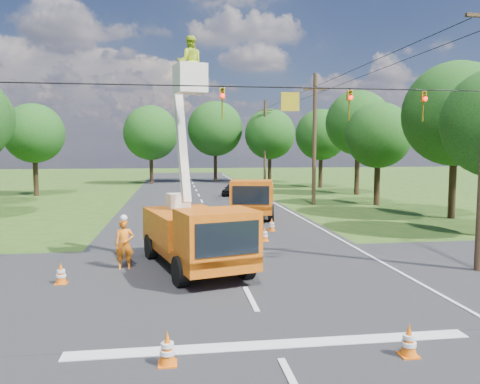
{
  "coord_description": "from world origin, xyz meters",
  "views": [
    {
      "loc": [
        -2.1,
        -12.92,
        4.36
      ],
      "look_at": [
        0.46,
        5.56,
        2.6
      ],
      "focal_mm": 35.0,
      "sensor_mm": 36.0,
      "label": 1
    }
  ],
  "objects": [
    {
      "name": "ground",
      "position": [
        0.0,
        20.0,
        0.0
      ],
      "size": [
        140.0,
        140.0,
        0.0
      ],
      "primitive_type": "plane",
      "color": "#294C17",
      "rests_on": "ground"
    },
    {
      "name": "road_main",
      "position": [
        0.0,
        20.0,
        0.0
      ],
      "size": [
        12.0,
        100.0,
        0.06
      ],
      "primitive_type": "cube",
      "color": "black",
      "rests_on": "ground"
    },
    {
      "name": "road_cross",
      "position": [
        0.0,
        2.0,
        0.0
      ],
      "size": [
        56.0,
        10.0,
        0.07
      ],
      "primitive_type": "cube",
      "color": "black",
      "rests_on": "ground"
    },
    {
      "name": "stop_bar",
      "position": [
        0.0,
        -3.2,
        0.0
      ],
      "size": [
        9.0,
        0.45,
        0.02
      ],
      "primitive_type": "cube",
      "color": "silver",
      "rests_on": "ground"
    },
    {
      "name": "edge_line",
      "position": [
        5.6,
        20.0,
        0.0
      ],
      "size": [
        0.12,
        90.0,
        0.02
      ],
      "primitive_type": "cube",
      "color": "silver",
      "rests_on": "ground"
    },
    {
      "name": "bucket_truck",
      "position": [
        -1.41,
        3.66,
        1.77
      ],
      "size": [
        4.02,
        6.84,
        8.31
      ],
      "rotation": [
        0.0,
        0.0,
        0.27
      ],
      "color": "orange",
      "rests_on": "ground"
    },
    {
      "name": "second_truck",
      "position": [
        2.69,
        15.98,
        1.29
      ],
      "size": [
        3.67,
        6.94,
        2.47
      ],
      "rotation": [
        0.0,
        0.0,
        -0.2
      ],
      "color": "orange",
      "rests_on": "ground"
    },
    {
      "name": "ground_worker",
      "position": [
        -3.95,
        3.97,
        0.92
      ],
      "size": [
        0.7,
        0.48,
        1.85
      ],
      "primitive_type": "imported",
      "rotation": [
        0.0,
        0.0,
        0.06
      ],
      "color": "orange",
      "rests_on": "ground"
    },
    {
      "name": "distant_car",
      "position": [
        3.14,
        29.39,
        0.61
      ],
      "size": [
        2.72,
        3.87,
        1.22
      ],
      "primitive_type": "imported",
      "rotation": [
        0.0,
        0.0,
        -0.4
      ],
      "color": "black",
      "rests_on": "ground"
    },
    {
      "name": "traffic_cone_0",
      "position": [
        -2.31,
        -3.8,
        0.36
      ],
      "size": [
        0.38,
        0.38,
        0.71
      ],
      "color": "orange",
      "rests_on": "ground"
    },
    {
      "name": "traffic_cone_1",
      "position": [
        2.67,
        -4.1,
        0.36
      ],
      "size": [
        0.38,
        0.38,
        0.71
      ],
      "color": "orange",
      "rests_on": "ground"
    },
    {
      "name": "traffic_cone_2",
      "position": [
        1.98,
        8.23,
        0.36
      ],
      "size": [
        0.38,
        0.38,
        0.71
      ],
      "color": "orange",
      "rests_on": "ground"
    },
    {
      "name": "traffic_cone_3",
      "position": [
        2.86,
        10.8,
        0.36
      ],
      "size": [
        0.38,
        0.38,
        0.71
      ],
      "color": "orange",
      "rests_on": "ground"
    },
    {
      "name": "traffic_cone_4",
      "position": [
        -5.77,
        2.34,
        0.36
      ],
      "size": [
        0.38,
        0.38,
        0.71
      ],
      "color": "orange",
      "rests_on": "ground"
    },
    {
      "name": "traffic_cone_7",
      "position": [
        3.2,
        17.25,
        0.36
      ],
      "size": [
        0.38,
        0.38,
        0.71
      ],
      "color": "orange",
      "rests_on": "ground"
    },
    {
      "name": "pole_right_mid",
      "position": [
        8.5,
        22.0,
        5.11
      ],
      "size": [
        1.8,
        0.3,
        10.0
      ],
      "color": "#4C3823",
      "rests_on": "ground"
    },
    {
      "name": "pole_right_far",
      "position": [
        8.5,
        42.0,
        5.11
      ],
      "size": [
        1.8,
        0.3,
        10.0
      ],
      "color": "#4C3823",
      "rests_on": "ground"
    },
    {
      "name": "signal_span",
      "position": [
        2.23,
        1.99,
        5.88
      ],
      "size": [
        18.0,
        0.29,
        1.07
      ],
      "color": "black",
      "rests_on": "ground"
    },
    {
      "name": "tree_left_f",
      "position": [
        -14.8,
        32.0,
        5.69
      ],
      "size": [
        5.4,
        5.4,
        8.4
      ],
      "color": "#382616",
      "rests_on": "ground"
    },
    {
      "name": "tree_right_b",
      "position": [
        15.0,
        14.0,
        6.43
      ],
      "size": [
        6.4,
        6.4,
        9.65
      ],
      "color": "#382616",
      "rests_on": "ground"
    },
    {
      "name": "tree_right_c",
      "position": [
        13.2,
        21.0,
        5.31
      ],
      "size": [
        5.0,
        5.0,
        7.83
      ],
      "color": "#382616",
      "rests_on": "ground"
    },
    {
      "name": "tree_right_d",
      "position": [
        14.8,
        29.0,
        6.68
      ],
      "size": [
        6.0,
        6.0,
        9.7
      ],
      "color": "#382616",
      "rests_on": "ground"
    },
    {
      "name": "tree_right_e",
      "position": [
        13.8,
        37.0,
        5.81
      ],
      "size": [
        5.6,
        5.6,
        8.63
      ],
      "color": "#382616",
      "rests_on": "ground"
    },
    {
      "name": "tree_far_a",
      "position": [
        -5.0,
        45.0,
        6.19
      ],
      "size": [
        6.6,
        6.6,
        9.5
      ],
      "color": "#382616",
      "rests_on": "ground"
    },
    {
      "name": "tree_far_b",
      "position": [
        3.0,
        47.0,
        6.81
      ],
      "size": [
        7.0,
        7.0,
        10.32
      ],
      "color": "#382616",
      "rests_on": "ground"
    },
    {
      "name": "tree_far_c",
      "position": [
        9.5,
        44.0,
        6.06
      ],
      "size": [
        6.2,
        6.2,
        9.18
      ],
      "color": "#382616",
      "rests_on": "ground"
    }
  ]
}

